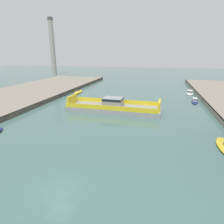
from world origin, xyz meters
TOP-DOWN VIEW (x-y plane):
  - ground_plane at (0.00, 0.00)m, footprint 400.00×400.00m
  - chain_ferry at (-1.60, 30.20)m, footprint 23.68×7.61m
  - moored_boat_near_left at (19.93, 44.81)m, footprint 2.53×6.42m
  - moored_boat_mid_right at (20.13, 57.18)m, footprint 3.32×7.34m
  - moored_boat_far_left at (-19.78, 50.13)m, footprint 3.16×7.11m
  - smokestack_distant_a at (-64.66, 110.68)m, footprint 3.46×3.46m

SIDE VIEW (x-z plane):
  - ground_plane at x=0.00m, z-range 0.00..0.00m
  - moored_boat_far_left at x=-19.78m, z-range -0.24..0.83m
  - moored_boat_near_left at x=19.93m, z-range -0.15..1.04m
  - moored_boat_mid_right at x=20.13m, z-range -0.17..1.31m
  - chain_ferry at x=-1.60m, z-range -0.65..2.72m
  - smokestack_distant_a at x=-64.66m, z-range 1.04..38.50m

